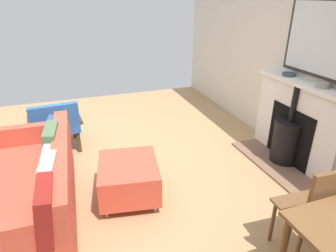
% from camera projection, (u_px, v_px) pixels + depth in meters
% --- Properties ---
extents(ground_plane, '(4.81, 6.29, 0.01)m').
position_uv_depth(ground_plane, '(117.00, 180.00, 3.43)').
color(ground_plane, tan).
extents(wall_left, '(0.12, 6.29, 2.75)m').
position_uv_depth(wall_left, '(302.00, 49.00, 3.58)').
color(wall_left, beige).
rests_on(wall_left, ground).
extents(fireplace, '(0.61, 1.42, 1.07)m').
position_uv_depth(fireplace, '(294.00, 128.00, 3.61)').
color(fireplace, brown).
rests_on(fireplace, ground).
extents(mirror_over_mantel, '(0.04, 0.99, 0.85)m').
position_uv_depth(mirror_over_mantel, '(320.00, 38.00, 3.20)').
color(mirror_over_mantel, '#2D2823').
extents(mantel_bowl_near, '(0.16, 0.16, 0.04)m').
position_uv_depth(mantel_bowl_near, '(289.00, 74.00, 3.60)').
color(mantel_bowl_near, '#334C56').
rests_on(mantel_bowl_near, fireplace).
extents(mantel_bowl_far, '(0.16, 0.16, 0.06)m').
position_uv_depth(mantel_bowl_far, '(322.00, 85.00, 3.15)').
color(mantel_bowl_far, '#9E9384').
rests_on(mantel_bowl_far, fireplace).
extents(sofa, '(0.91, 1.78, 0.82)m').
position_uv_depth(sofa, '(32.00, 188.00, 2.68)').
color(sofa, '#B2B2B7').
rests_on(sofa, ground).
extents(ottoman, '(0.71, 0.78, 0.42)m').
position_uv_depth(ottoman, '(129.00, 177.00, 3.03)').
color(ottoman, '#B2B2B7').
rests_on(ottoman, ground).
extents(armchair_accent, '(0.72, 0.63, 0.74)m').
position_uv_depth(armchair_accent, '(55.00, 124.00, 3.88)').
color(armchair_accent, '#4C3321').
rests_on(armchair_accent, ground).
extents(dining_chair_near_fireplace, '(0.42, 0.42, 0.91)m').
position_uv_depth(dining_chair_near_fireplace, '(317.00, 208.00, 2.19)').
color(dining_chair_near_fireplace, brown).
rests_on(dining_chair_near_fireplace, ground).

